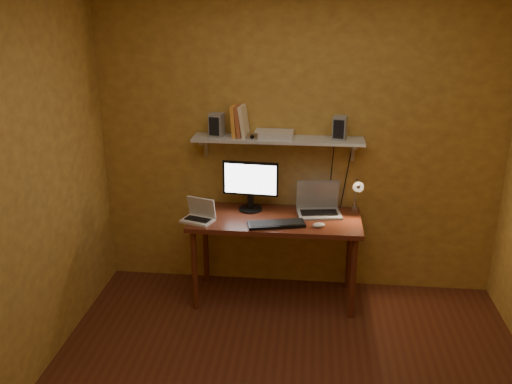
# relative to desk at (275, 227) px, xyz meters

# --- Properties ---
(room) EXTENTS (3.44, 3.24, 2.64)m
(room) POSITION_rel_desk_xyz_m (0.17, -1.28, 0.64)
(room) COLOR #582816
(room) RESTS_ON ground
(desk) EXTENTS (1.40, 0.60, 0.75)m
(desk) POSITION_rel_desk_xyz_m (0.00, 0.00, 0.00)
(desk) COLOR maroon
(desk) RESTS_ON ground
(wall_shelf) EXTENTS (1.40, 0.25, 0.21)m
(wall_shelf) POSITION_rel_desk_xyz_m (0.00, 0.19, 0.69)
(wall_shelf) COLOR silver
(wall_shelf) RESTS_ON room
(monitor) EXTENTS (0.47, 0.21, 0.42)m
(monitor) POSITION_rel_desk_xyz_m (-0.22, 0.15, 0.32)
(monitor) COLOR black
(monitor) RESTS_ON desk
(laptop) EXTENTS (0.39, 0.31, 0.27)m
(laptop) POSITION_rel_desk_xyz_m (0.35, 0.14, 0.16)
(laptop) COLOR gray
(laptop) RESTS_ON desk
(netbook) EXTENTS (0.29, 0.24, 0.19)m
(netbook) POSITION_rel_desk_xyz_m (-0.61, -0.12, 0.14)
(netbook) COLOR silver
(netbook) RESTS_ON desk
(keyboard) EXTENTS (0.47, 0.25, 0.02)m
(keyboard) POSITION_rel_desk_xyz_m (0.02, -0.16, 0.10)
(keyboard) COLOR black
(keyboard) RESTS_ON desk
(mouse) EXTENTS (0.12, 0.09, 0.04)m
(mouse) POSITION_rel_desk_xyz_m (0.35, -0.16, 0.10)
(mouse) COLOR silver
(mouse) RESTS_ON desk
(desk_lamp) EXTENTS (0.09, 0.23, 0.38)m
(desk_lamp) POSITION_rel_desk_xyz_m (0.66, 0.13, 0.29)
(desk_lamp) COLOR silver
(desk_lamp) RESTS_ON desk
(speaker_left) EXTENTS (0.13, 0.13, 0.19)m
(speaker_left) POSITION_rel_desk_xyz_m (-0.50, 0.19, 0.81)
(speaker_left) COLOR gray
(speaker_left) RESTS_ON wall_shelf
(speaker_right) EXTENTS (0.13, 0.13, 0.19)m
(speaker_right) POSITION_rel_desk_xyz_m (0.50, 0.20, 0.81)
(speaker_right) COLOR gray
(speaker_right) RESTS_ON wall_shelf
(books) EXTENTS (0.15, 0.18, 0.26)m
(books) POSITION_rel_desk_xyz_m (-0.32, 0.22, 0.84)
(books) COLOR orange
(books) RESTS_ON wall_shelf
(shelf_camera) EXTENTS (0.09, 0.05, 0.05)m
(shelf_camera) POSITION_rel_desk_xyz_m (-0.20, 0.12, 0.74)
(shelf_camera) COLOR silver
(shelf_camera) RESTS_ON wall_shelf
(router) EXTENTS (0.32, 0.22, 0.05)m
(router) POSITION_rel_desk_xyz_m (-0.03, 0.20, 0.74)
(router) COLOR silver
(router) RESTS_ON wall_shelf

